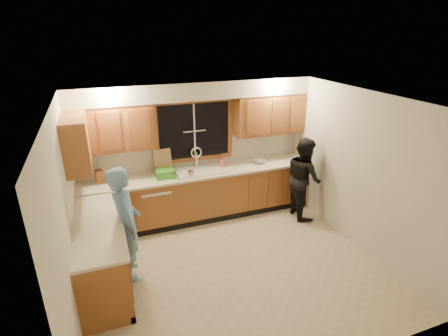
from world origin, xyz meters
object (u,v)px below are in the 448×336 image
object	(u,v)px
soap_bottle	(222,160)
bowl	(259,161)
dishwasher	(155,205)
woman	(304,178)
sink	(200,174)
man	(126,224)
knife_block	(100,177)
stove	(103,280)
dish_crate	(165,173)

from	to	relation	value
soap_bottle	bowl	distance (m)	0.73
dishwasher	woman	xyz separation A→B (m)	(2.66, -0.57, 0.35)
sink	soap_bottle	bearing A→B (deg)	15.71
man	bowl	xyz separation A→B (m)	(2.62, 1.26, 0.11)
soap_bottle	dishwasher	bearing A→B (deg)	-173.59
sink	man	size ratio (longest dim) A/B	0.51
sink	knife_block	xyz separation A→B (m)	(-1.70, 0.11, 0.17)
stove	bowl	world-z (taller)	bowl
man	knife_block	bearing A→B (deg)	4.00
dishwasher	bowl	distance (m)	2.11
man	dish_crate	xyz separation A→B (m)	(0.79, 1.21, 0.15)
woman	bowl	world-z (taller)	woman
sink	man	bearing A→B (deg)	-139.08
sink	stove	xyz separation A→B (m)	(-1.80, -1.82, -0.41)
dishwasher	knife_block	xyz separation A→B (m)	(-0.85, 0.13, 0.62)
stove	knife_block	bearing A→B (deg)	87.04
knife_block	dish_crate	xyz separation A→B (m)	(1.06, -0.14, -0.04)
dishwasher	dish_crate	world-z (taller)	dish_crate
sink	knife_block	size ratio (longest dim) A/B	3.83
soap_bottle	dish_crate	bearing A→B (deg)	-171.71
dishwasher	stove	world-z (taller)	stove
woman	dish_crate	world-z (taller)	woman
stove	knife_block	distance (m)	2.02
knife_block	man	bearing A→B (deg)	-90.26
soap_bottle	knife_block	bearing A→B (deg)	-179.41
sink	soap_bottle	size ratio (longest dim) A/B	4.09
dishwasher	stove	bearing A→B (deg)	-117.69
sink	man	world-z (taller)	man
sink	dish_crate	distance (m)	0.65
woman	stove	bearing A→B (deg)	114.28
dish_crate	soap_bottle	xyz separation A→B (m)	(1.12, 0.16, 0.04)
dish_crate	sink	bearing A→B (deg)	2.52
dish_crate	soap_bottle	bearing A→B (deg)	8.29
dishwasher	man	xyz separation A→B (m)	(-0.58, -1.22, 0.43)
stove	woman	world-z (taller)	woman
dish_crate	bowl	bearing A→B (deg)	1.53
woman	knife_block	world-z (taller)	woman
stove	soap_bottle	bearing A→B (deg)	40.69
stove	dish_crate	world-z (taller)	dish_crate
dish_crate	knife_block	bearing A→B (deg)	172.48
stove	man	bearing A→B (deg)	57.69
knife_block	dish_crate	distance (m)	1.07
dishwasher	man	bearing A→B (deg)	-115.34
man	sink	bearing A→B (deg)	-56.37
sink	soap_bottle	xyz separation A→B (m)	(0.48, 0.13, 0.16)
stove	man	size ratio (longest dim) A/B	0.54
dish_crate	bowl	size ratio (longest dim) A/B	1.31
bowl	sink	bearing A→B (deg)	-178.99
sink	soap_bottle	world-z (taller)	sink
dishwasher	soap_bottle	size ratio (longest dim) A/B	3.90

